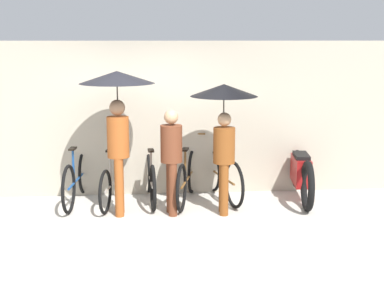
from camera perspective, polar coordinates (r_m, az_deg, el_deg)
ground_plane at (r=7.41m, az=-4.33°, el=-9.21°), size 30.00×30.00×0.00m
back_wall at (r=8.88m, az=-4.55°, el=2.69°), size 11.61×0.12×2.55m
parked_bicycle_0 at (r=8.71m, az=-12.17°, el=-3.64°), size 0.44×1.81×1.11m
parked_bicycle_1 at (r=8.60m, az=-8.34°, el=-3.90°), size 0.49×1.75×1.04m
parked_bicycle_2 at (r=8.63m, az=-4.45°, el=-3.67°), size 0.44×1.73×1.08m
parked_bicycle_3 at (r=8.56m, az=-0.51°, el=-3.67°), size 0.58×1.75×1.03m
parked_bicycle_4 at (r=8.72m, az=3.26°, el=-3.43°), size 0.55×1.68×1.07m
pedestrian_leading at (r=7.84m, az=-7.97°, el=4.68°), size 1.10×1.10×2.12m
pedestrian_center at (r=7.83m, az=-2.21°, el=-1.11°), size 0.32×0.32×1.57m
pedestrian_trailing at (r=7.85m, az=3.43°, el=3.43°), size 1.00×1.00×1.93m
motorcycle at (r=8.90m, az=11.52°, el=-3.02°), size 0.58×2.09×0.95m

